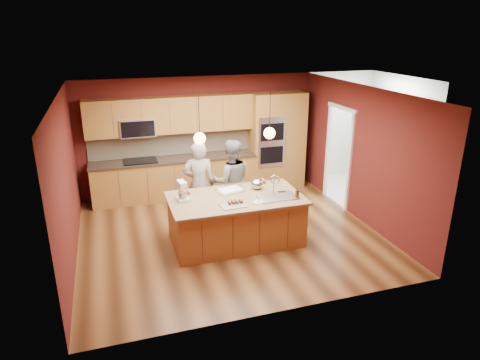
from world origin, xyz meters
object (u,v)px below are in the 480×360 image
object	(u,v)px
island	(237,219)
mixing_bowl	(257,184)
person_left	(199,184)
person_right	(231,181)
stand_mixer	(182,192)

from	to	relation	value
island	mixing_bowl	size ratio (longest dim) A/B	10.13
island	person_left	size ratio (longest dim) A/B	1.40
person_right	mixing_bowl	xyz separation A→B (m)	(0.32, -0.65, 0.13)
person_right	person_left	bearing A→B (deg)	7.05
person_right	mixing_bowl	world-z (taller)	person_right
person_left	person_right	size ratio (longest dim) A/B	1.01
island	mixing_bowl	distance (m)	0.76
island	stand_mixer	size ratio (longest dim) A/B	6.78
person_left	person_right	bearing A→B (deg)	-169.28
person_left	island	bearing A→B (deg)	128.23
stand_mixer	mixing_bowl	bearing A→B (deg)	-3.30
person_right	mixing_bowl	distance (m)	0.73
person_right	mixing_bowl	bearing A→B (deg)	122.95
island	person_left	xyz separation A→B (m)	(-0.48, 0.92, 0.40)
island	stand_mixer	world-z (taller)	island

